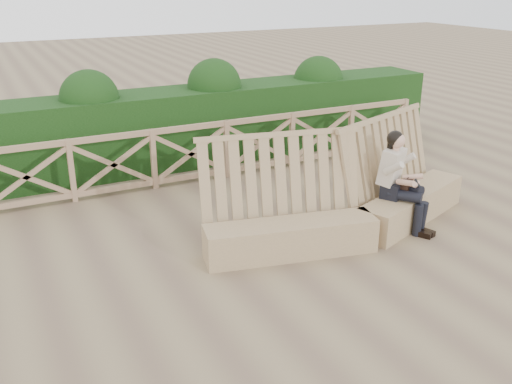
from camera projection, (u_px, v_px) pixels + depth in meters
name	position (u px, v px, depth m)	size (l,w,h in m)	color
ground	(283.00, 260.00, 7.78)	(60.00, 60.00, 0.00)	brown
bench	(352.00, 209.00, 8.43)	(4.73, 1.56, 1.62)	#8F7752
woman	(399.00, 178.00, 8.50)	(0.67, 0.96, 1.52)	black
guardrail	(191.00, 154.00, 10.50)	(10.10, 0.09, 1.10)	#86694E
hedge	(169.00, 128.00, 11.43)	(12.00, 1.20, 1.50)	black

